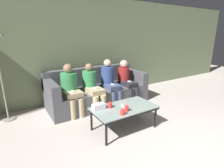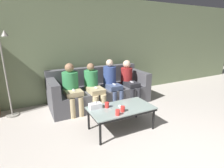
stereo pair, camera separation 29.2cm
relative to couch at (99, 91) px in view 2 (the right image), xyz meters
name	(u,v)px [view 2 (the right image)]	position (x,y,z in m)	size (l,w,h in m)	color
wall_back	(90,49)	(0.00, 0.56, 0.99)	(12.00, 0.06, 2.60)	#707F5B
couch	(99,91)	(0.00, 0.00, 0.00)	(2.41, 0.98, 0.87)	#515156
coffee_table	(121,110)	(-0.15, -1.37, 0.08)	(1.16, 0.64, 0.43)	#8C9E99
cup_near_left	(107,105)	(-0.38, -1.25, 0.17)	(0.08, 0.08, 0.10)	red
cup_near_right	(118,112)	(-0.35, -1.60, 0.17)	(0.07, 0.07, 0.09)	red
cup_far_center	(123,109)	(-0.21, -1.53, 0.17)	(0.08, 0.08, 0.10)	red
tissue_box	(95,106)	(-0.58, -1.20, 0.17)	(0.22, 0.12, 0.13)	white
game_remote	(121,107)	(-0.15, -1.37, 0.13)	(0.04, 0.15, 0.02)	white
standing_lamp	(5,66)	(-1.94, 0.19, 0.77)	(0.31, 0.26, 1.77)	gray
seated_person_left_end	(72,86)	(-0.73, -0.21, 0.28)	(0.35, 0.64, 1.09)	tan
seated_person_mid_left	(93,85)	(-0.24, -0.25, 0.25)	(0.32, 0.71, 1.05)	tan
seated_person_mid_right	(112,81)	(0.24, -0.22, 0.28)	(0.31, 0.63, 1.11)	#47567A
seated_person_right_end	(129,80)	(0.73, -0.24, 0.25)	(0.31, 0.64, 1.05)	#28282D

